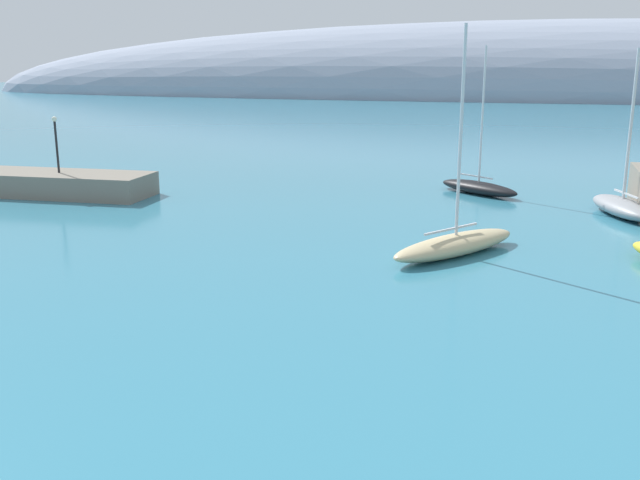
{
  "coord_description": "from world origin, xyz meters",
  "views": [
    {
      "loc": [
        11.85,
        -6.18,
        9.15
      ],
      "look_at": [
        2.37,
        24.95,
        1.03
      ],
      "focal_mm": 39.75,
      "sensor_mm": 36.0,
      "label": 1
    }
  ],
  "objects_px": {
    "sailboat_sand_outer_mooring": "(456,243)",
    "harbor_lamp_post": "(56,138)",
    "sailboat_grey_near_shore": "(622,206)",
    "sailboat_black_end_of_line": "(479,187)"
  },
  "relations": [
    {
      "from": "sailboat_sand_outer_mooring",
      "to": "harbor_lamp_post",
      "type": "height_order",
      "value": "sailboat_sand_outer_mooring"
    },
    {
      "from": "sailboat_sand_outer_mooring",
      "to": "harbor_lamp_post",
      "type": "xyz_separation_m",
      "value": [
        -28.9,
        8.23,
        3.5
      ]
    },
    {
      "from": "sailboat_grey_near_shore",
      "to": "sailboat_sand_outer_mooring",
      "type": "relative_size",
      "value": 0.92
    },
    {
      "from": "sailboat_sand_outer_mooring",
      "to": "harbor_lamp_post",
      "type": "distance_m",
      "value": 30.26
    },
    {
      "from": "sailboat_grey_near_shore",
      "to": "harbor_lamp_post",
      "type": "height_order",
      "value": "sailboat_grey_near_shore"
    },
    {
      "from": "sailboat_grey_near_shore",
      "to": "harbor_lamp_post",
      "type": "relative_size",
      "value": 2.55
    },
    {
      "from": "sailboat_sand_outer_mooring",
      "to": "sailboat_black_end_of_line",
      "type": "relative_size",
      "value": 1.05
    },
    {
      "from": "sailboat_black_end_of_line",
      "to": "sailboat_sand_outer_mooring",
      "type": "bearing_deg",
      "value": -52.35
    },
    {
      "from": "sailboat_black_end_of_line",
      "to": "harbor_lamp_post",
      "type": "xyz_separation_m",
      "value": [
        -28.59,
        -9.18,
        3.54
      ]
    },
    {
      "from": "sailboat_grey_near_shore",
      "to": "sailboat_black_end_of_line",
      "type": "distance_m",
      "value": 10.48
    }
  ]
}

